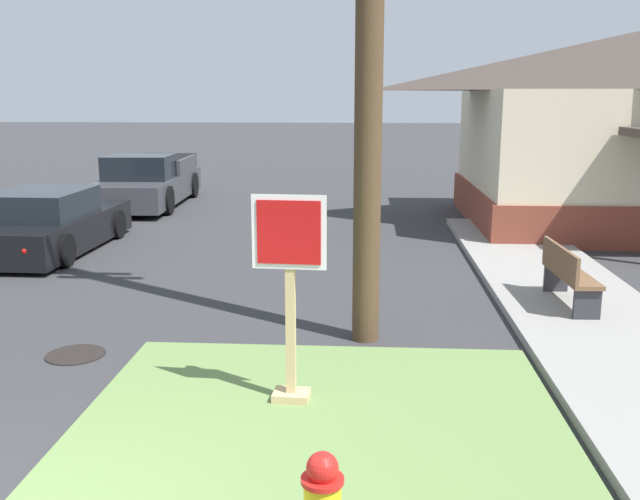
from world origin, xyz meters
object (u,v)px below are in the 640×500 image
Objects in this scene: stop_sign at (290,304)px; pickup_truck_charcoal at (147,184)px; manhole_cover at (76,355)px; street_bench at (567,273)px; parked_sedan_black at (48,225)px.

stop_sign reaches higher than pickup_truck_charcoal.
manhole_cover is (-2.74, 1.27, -1.07)m from stop_sign.
street_bench reaches higher than manhole_cover.
street_bench is at bearing -20.86° from parked_sedan_black.
pickup_truck_charcoal reaches higher than manhole_cover.
parked_sedan_black is 2.81× the size of street_bench.
parked_sedan_black is 6.04m from pickup_truck_charcoal.
manhole_cover is at bearing 155.15° from stop_sign.
manhole_cover is 0.13× the size of pickup_truck_charcoal.
street_bench is at bearing -46.47° from pickup_truck_charcoal.
parked_sedan_black is 0.79× the size of pickup_truck_charcoal.
parked_sedan_black reaches higher than manhole_cover.
street_bench is at bearing 18.66° from manhole_cover.
pickup_truck_charcoal is (-5.46, 12.96, -0.46)m from stop_sign.
parked_sedan_black is at bearing 116.77° from manhole_cover.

